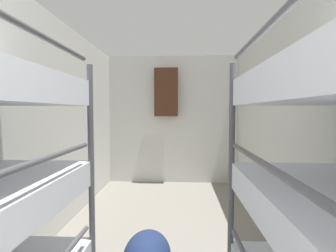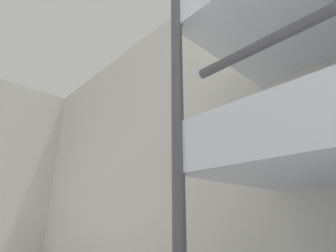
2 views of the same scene
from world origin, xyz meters
name	(u,v)px [view 1 (image 1 of 2)]	position (x,y,z in m)	size (l,w,h in m)	color
wall_left	(23,129)	(-1.27, 2.76, 1.22)	(0.06, 5.65, 2.44)	silver
wall_right	(312,130)	(1.27, 2.76, 1.22)	(0.06, 5.65, 2.44)	silver
wall_back	(173,120)	(0.00, 5.56, 1.22)	(2.61, 0.06, 2.44)	silver
hanging_coat	(166,92)	(-0.13, 5.41, 1.74)	(0.44, 0.12, 0.90)	#472819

